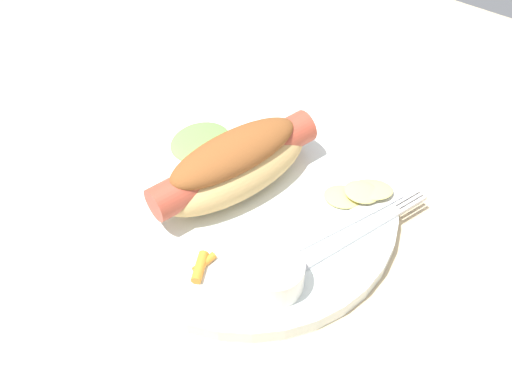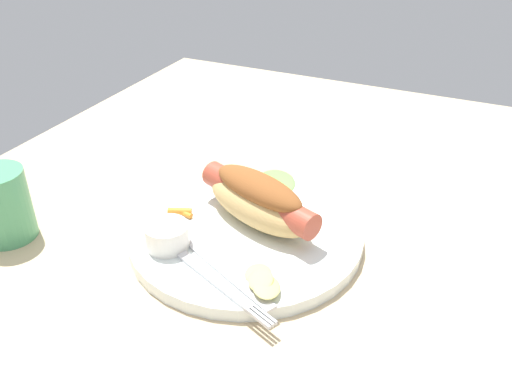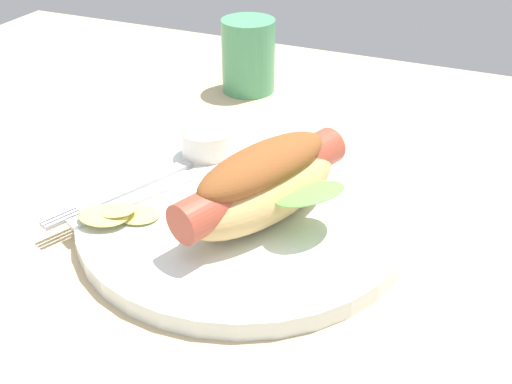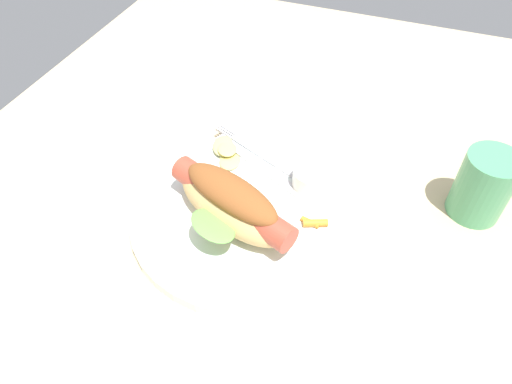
{
  "view_description": "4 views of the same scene",
  "coord_description": "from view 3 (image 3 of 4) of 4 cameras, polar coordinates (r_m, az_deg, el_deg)",
  "views": [
    {
      "loc": [
        -21.78,
        34.05,
        50.04
      ],
      "look_at": [
        -0.72,
        0.98,
        4.74
      ],
      "focal_mm": 46.76,
      "sensor_mm": 36.0,
      "label": 1
    },
    {
      "loc": [
        -47.65,
        -23.77,
        39.56
      ],
      "look_at": [
        2.04,
        -0.73,
        6.27
      ],
      "focal_mm": 38.02,
      "sensor_mm": 36.0,
      "label": 2
    },
    {
      "loc": [
        18.77,
        -39.17,
        30.3
      ],
      "look_at": [
        2.3,
        -1.11,
        4.06
      ],
      "focal_mm": 42.5,
      "sensor_mm": 36.0,
      "label": 3
    },
    {
      "loc": [
        35.79,
        14.78,
        45.06
      ],
      "look_at": [
        1.45,
        1.85,
        6.28
      ],
      "focal_mm": 32.59,
      "sensor_mm": 36.0,
      "label": 4
    }
  ],
  "objects": [
    {
      "name": "ground_plane",
      "position": [
        0.53,
        -1.79,
        -3.39
      ],
      "size": [
        120.0,
        90.0,
        1.8
      ],
      "primitive_type": "cube",
      "color": "tan"
    },
    {
      "name": "plate",
      "position": [
        0.52,
        -1.09,
        -1.99
      ],
      "size": [
        28.27,
        28.27,
        1.6
      ],
      "primitive_type": "cylinder",
      "color": "white",
      "rests_on": "ground_plane"
    },
    {
      "name": "hot_dog",
      "position": [
        0.49,
        0.78,
        0.86
      ],
      "size": [
        13.35,
        17.41,
        6.4
      ],
      "rotation": [
        0.0,
        0.0,
        4.35
      ],
      "color": "tan",
      "rests_on": "plate"
    },
    {
      "name": "sauce_ramekin",
      "position": [
        0.59,
        -4.59,
        4.65
      ],
      "size": [
        5.09,
        5.09,
        2.88
      ],
      "primitive_type": "cylinder",
      "color": "white",
      "rests_on": "plate"
    },
    {
      "name": "fork",
      "position": [
        0.55,
        -11.9,
        0.27
      ],
      "size": [
        7.27,
        15.03,
        0.4
      ],
      "rotation": [
        0.0,
        0.0,
        4.31
      ],
      "color": "silver",
      "rests_on": "plate"
    },
    {
      "name": "knife",
      "position": [
        0.54,
        -9.74,
        0.02
      ],
      "size": [
        8.16,
        14.77,
        0.36
      ],
      "primitive_type": "cube",
      "rotation": [
        0.0,
        0.0,
        4.26
      ],
      "color": "silver",
      "rests_on": "plate"
    },
    {
      "name": "chips_pile",
      "position": [
        0.51,
        -12.79,
        -2.01
      ],
      "size": [
        6.66,
        5.91,
        1.42
      ],
      "color": "#D6CB6D",
      "rests_on": "plate"
    },
    {
      "name": "carrot_garnish",
      "position": [
        0.59,
        1.43,
        3.58
      ],
      "size": [
        1.96,
        3.42,
        0.92
      ],
      "color": "orange",
      "rests_on": "plate"
    },
    {
      "name": "drinking_cup",
      "position": [
        0.77,
        -0.73,
        12.7
      ],
      "size": [
        6.6,
        6.6,
        8.99
      ],
      "primitive_type": "cylinder",
      "color": "#4C9E6B",
      "rests_on": "ground_plane"
    }
  ]
}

